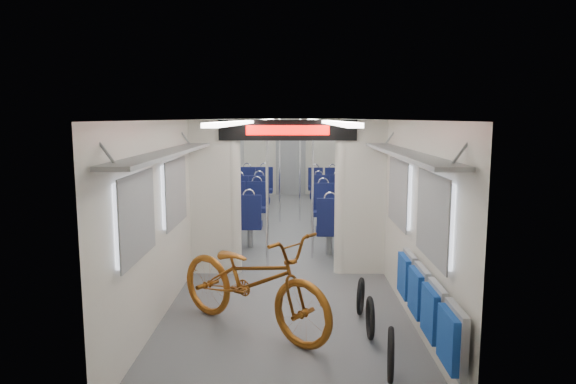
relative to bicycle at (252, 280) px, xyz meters
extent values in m
plane|color=#515456|center=(0.37, 4.15, -0.57)|extent=(12.00, 12.00, 0.00)
cube|color=beige|center=(-1.08, 4.15, 0.58)|extent=(0.02, 12.00, 2.30)
cube|color=beige|center=(1.82, 4.15, 0.58)|extent=(0.02, 12.00, 2.30)
cube|color=beige|center=(0.37, 10.15, 0.58)|extent=(2.90, 0.02, 2.30)
cube|color=beige|center=(0.37, -1.85, 0.58)|extent=(2.90, 0.02, 2.30)
cube|color=silver|center=(0.37, 4.15, 1.73)|extent=(2.90, 12.00, 0.02)
cube|color=white|center=(-0.18, 4.15, 1.70)|extent=(0.12, 11.40, 0.04)
cube|color=white|center=(0.92, 4.15, 1.70)|extent=(0.12, 11.40, 0.04)
cube|color=beige|center=(-0.76, 2.15, 0.43)|extent=(0.65, 0.18, 2.00)
cube|color=beige|center=(1.49, 2.15, 0.43)|extent=(0.65, 0.18, 2.00)
cube|color=beige|center=(0.37, 2.15, 1.58)|extent=(2.90, 0.18, 0.30)
cylinder|color=beige|center=(-0.43, 2.15, 0.43)|extent=(0.20, 0.20, 2.00)
cylinder|color=beige|center=(1.17, 2.15, 0.43)|extent=(0.20, 0.20, 2.00)
cube|color=black|center=(0.37, 2.04, 1.58)|extent=(2.00, 0.03, 0.30)
cube|color=#FF0C07|center=(0.37, 2.02, 1.58)|extent=(1.20, 0.02, 0.14)
cube|color=silver|center=(-1.05, -0.65, 0.83)|extent=(0.04, 1.00, 0.75)
cube|color=silver|center=(1.79, -0.65, 0.83)|extent=(0.04, 1.00, 0.75)
cube|color=silver|center=(-1.05, 0.95, 0.83)|extent=(0.04, 1.00, 0.75)
cube|color=silver|center=(1.79, 0.95, 0.83)|extent=(0.04, 1.00, 0.75)
cube|color=silver|center=(-1.05, 3.65, 0.83)|extent=(0.04, 1.00, 0.75)
cube|color=silver|center=(1.79, 3.65, 0.83)|extent=(0.04, 1.00, 0.75)
cube|color=silver|center=(-1.05, 5.55, 0.83)|extent=(0.04, 1.00, 0.75)
cube|color=silver|center=(1.79, 5.55, 0.83)|extent=(0.04, 1.00, 0.75)
cube|color=silver|center=(-1.05, 7.45, 0.83)|extent=(0.04, 1.00, 0.75)
cube|color=silver|center=(1.79, 7.45, 0.83)|extent=(0.04, 1.00, 0.75)
cube|color=silver|center=(-1.05, 9.25, 0.83)|extent=(0.04, 1.00, 0.75)
cube|color=silver|center=(1.79, 9.25, 0.83)|extent=(0.04, 1.00, 0.75)
cube|color=gray|center=(-0.90, 0.15, 1.38)|extent=(0.30, 3.60, 0.04)
cube|color=gray|center=(1.64, 0.15, 1.38)|extent=(0.30, 3.60, 0.04)
cube|color=gray|center=(-0.90, 6.15, 1.38)|extent=(0.30, 7.60, 0.04)
cube|color=gray|center=(1.64, 6.15, 1.38)|extent=(0.30, 7.60, 0.04)
cube|color=gray|center=(0.37, 10.09, 0.43)|extent=(0.90, 0.05, 2.00)
imported|color=brown|center=(0.00, 0.00, 0.00)|extent=(2.15, 1.94, 1.13)
cube|color=gray|center=(1.75, -1.51, 0.01)|extent=(0.06, 0.47, 0.53)
cube|color=navy|center=(1.69, -1.51, 0.01)|extent=(0.06, 0.43, 0.45)
cube|color=gray|center=(1.75, -0.96, 0.01)|extent=(0.06, 0.47, 0.53)
cube|color=navy|center=(1.69, -0.96, 0.01)|extent=(0.06, 0.43, 0.45)
cube|color=gray|center=(1.75, -0.41, 0.01)|extent=(0.06, 0.47, 0.53)
cube|color=navy|center=(1.69, -0.41, 0.01)|extent=(0.06, 0.43, 0.45)
cube|color=gray|center=(1.75, 0.14, 0.01)|extent=(0.06, 0.47, 0.53)
cube|color=navy|center=(1.69, 0.14, 0.01)|extent=(0.06, 0.43, 0.45)
torus|color=black|center=(1.32, -1.10, -0.34)|extent=(0.13, 0.50, 0.50)
torus|color=black|center=(1.26, -0.22, -0.36)|extent=(0.06, 0.46, 0.46)
torus|color=black|center=(1.25, 0.47, -0.37)|extent=(0.16, 0.45, 0.45)
cube|color=#0D123C|center=(-0.33, 3.69, -0.17)|extent=(0.43, 0.40, 0.10)
cylinder|color=gray|center=(-0.33, 3.69, -0.39)|extent=(0.10, 0.10, 0.35)
cube|color=#0D123C|center=(-0.33, 3.53, 0.15)|extent=(0.43, 0.08, 0.53)
torus|color=silver|center=(-0.33, 3.53, 0.41)|extent=(0.22, 0.03, 0.22)
cube|color=#0D123C|center=(-0.33, 5.32, -0.17)|extent=(0.43, 0.40, 0.10)
cylinder|color=gray|center=(-0.33, 5.32, -0.39)|extent=(0.10, 0.10, 0.35)
cube|color=#0D123C|center=(-0.33, 5.48, 0.15)|extent=(0.43, 0.08, 0.53)
torus|color=silver|center=(-0.33, 5.48, 0.41)|extent=(0.22, 0.03, 0.22)
cube|color=#0D123C|center=(-0.80, 3.69, -0.17)|extent=(0.43, 0.40, 0.10)
cylinder|color=gray|center=(-0.80, 3.69, -0.39)|extent=(0.10, 0.10, 0.35)
cube|color=#0D123C|center=(-0.80, 3.53, 0.15)|extent=(0.43, 0.08, 0.53)
torus|color=silver|center=(-0.80, 3.53, 0.41)|extent=(0.22, 0.03, 0.22)
cube|color=#0D123C|center=(-0.80, 5.32, -0.17)|extent=(0.43, 0.40, 0.10)
cylinder|color=gray|center=(-0.80, 5.32, -0.39)|extent=(0.10, 0.10, 0.35)
cube|color=#0D123C|center=(-0.80, 5.48, 0.15)|extent=(0.43, 0.08, 0.53)
torus|color=silver|center=(-0.80, 5.48, 0.41)|extent=(0.22, 0.03, 0.22)
cube|color=#0D123C|center=(1.07, 3.21, -0.17)|extent=(0.45, 0.42, 0.10)
cylinder|color=gray|center=(1.07, 3.21, -0.39)|extent=(0.10, 0.10, 0.35)
cube|color=#0D123C|center=(1.07, 3.04, 0.16)|extent=(0.45, 0.08, 0.55)
torus|color=silver|center=(1.07, 3.04, 0.43)|extent=(0.23, 0.03, 0.23)
cube|color=#0D123C|center=(1.07, 4.89, -0.17)|extent=(0.45, 0.42, 0.10)
cylinder|color=gray|center=(1.07, 4.89, -0.39)|extent=(0.10, 0.10, 0.35)
cube|color=#0D123C|center=(1.07, 5.06, 0.16)|extent=(0.45, 0.08, 0.55)
torus|color=silver|center=(1.07, 5.06, 0.43)|extent=(0.23, 0.03, 0.23)
cube|color=#0D123C|center=(1.54, 3.21, -0.17)|extent=(0.45, 0.42, 0.10)
cylinder|color=gray|center=(1.54, 3.21, -0.39)|extent=(0.10, 0.10, 0.35)
cube|color=#0D123C|center=(1.54, 3.04, 0.16)|extent=(0.45, 0.08, 0.55)
torus|color=silver|center=(1.54, 3.04, 0.43)|extent=(0.23, 0.03, 0.23)
cube|color=#0D123C|center=(1.54, 4.89, -0.17)|extent=(0.45, 0.42, 0.10)
cylinder|color=gray|center=(1.54, 4.89, -0.39)|extent=(0.10, 0.10, 0.35)
cube|color=#0D123C|center=(1.54, 5.06, 0.16)|extent=(0.45, 0.08, 0.55)
torus|color=silver|center=(1.54, 5.06, 0.43)|extent=(0.23, 0.03, 0.23)
cube|color=#0D123C|center=(-0.33, 6.40, -0.17)|extent=(0.46, 0.43, 0.10)
cylinder|color=gray|center=(-0.33, 6.40, -0.39)|extent=(0.10, 0.10, 0.35)
cube|color=#0D123C|center=(-0.33, 6.23, 0.17)|extent=(0.46, 0.08, 0.57)
torus|color=silver|center=(-0.33, 6.23, 0.45)|extent=(0.23, 0.03, 0.23)
cube|color=#0D123C|center=(-0.33, 8.15, -0.17)|extent=(0.46, 0.43, 0.10)
cylinder|color=gray|center=(-0.33, 8.15, -0.39)|extent=(0.10, 0.10, 0.35)
cube|color=#0D123C|center=(-0.33, 8.32, 0.17)|extent=(0.46, 0.08, 0.57)
torus|color=silver|center=(-0.33, 8.32, 0.45)|extent=(0.23, 0.03, 0.23)
cube|color=#0D123C|center=(-0.80, 6.40, -0.17)|extent=(0.46, 0.43, 0.10)
cylinder|color=gray|center=(-0.80, 6.40, -0.39)|extent=(0.10, 0.10, 0.35)
cube|color=#0D123C|center=(-0.80, 6.23, 0.17)|extent=(0.46, 0.08, 0.57)
torus|color=silver|center=(-0.80, 6.23, 0.45)|extent=(0.23, 0.03, 0.23)
cube|color=#0D123C|center=(-0.80, 8.15, -0.17)|extent=(0.46, 0.43, 0.10)
cylinder|color=gray|center=(-0.80, 8.15, -0.39)|extent=(0.10, 0.10, 0.35)
cube|color=#0D123C|center=(-0.80, 8.32, 0.17)|extent=(0.46, 0.08, 0.57)
torus|color=silver|center=(-0.80, 8.32, 0.45)|extent=(0.23, 0.03, 0.23)
cube|color=#0D123C|center=(1.07, 7.15, -0.17)|extent=(0.41, 0.38, 0.10)
cylinder|color=gray|center=(1.07, 7.15, -0.39)|extent=(0.10, 0.10, 0.35)
cube|color=#0D123C|center=(1.07, 6.99, 0.13)|extent=(0.41, 0.07, 0.50)
torus|color=silver|center=(1.07, 6.99, 0.38)|extent=(0.21, 0.03, 0.21)
cube|color=#0D123C|center=(1.07, 8.69, -0.17)|extent=(0.41, 0.38, 0.10)
cylinder|color=gray|center=(1.07, 8.69, -0.39)|extent=(0.10, 0.10, 0.35)
cube|color=#0D123C|center=(1.07, 8.85, 0.13)|extent=(0.41, 0.07, 0.50)
torus|color=silver|center=(1.07, 8.85, 0.38)|extent=(0.21, 0.03, 0.21)
cube|color=#0D123C|center=(1.54, 7.15, -0.17)|extent=(0.41, 0.38, 0.10)
cylinder|color=gray|center=(1.54, 7.15, -0.39)|extent=(0.10, 0.10, 0.35)
cube|color=#0D123C|center=(1.54, 6.99, 0.13)|extent=(0.41, 0.07, 0.50)
torus|color=silver|center=(1.54, 6.99, 0.38)|extent=(0.21, 0.03, 0.21)
cube|color=#0D123C|center=(1.54, 8.69, -0.17)|extent=(0.41, 0.38, 0.10)
cylinder|color=gray|center=(1.54, 8.69, -0.39)|extent=(0.10, 0.10, 0.35)
cube|color=#0D123C|center=(1.54, 8.85, 0.13)|extent=(0.41, 0.07, 0.50)
torus|color=silver|center=(1.54, 8.85, 0.38)|extent=(0.21, 0.03, 0.21)
cylinder|color=silver|center=(0.04, 2.48, 0.58)|extent=(0.04, 0.04, 2.30)
cylinder|color=silver|center=(0.77, 2.95, 0.58)|extent=(0.04, 0.04, 2.30)
cylinder|color=silver|center=(0.14, 5.94, 0.58)|extent=(0.04, 0.04, 2.30)
cylinder|color=silver|center=(0.60, 6.07, 0.58)|extent=(0.04, 0.04, 2.30)
camera|label=1|loc=(0.45, -5.40, 1.76)|focal=32.00mm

